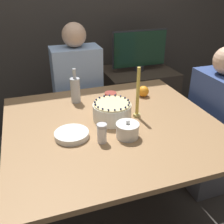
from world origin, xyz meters
TOP-DOWN VIEW (x-y plane):
  - ground_plane at (0.00, 0.00)m, footprint 12.00×12.00m
  - wall_behind at (0.00, 1.40)m, footprint 8.00×0.05m
  - dining_table at (0.00, 0.00)m, footprint 1.26×1.17m
  - cake at (0.01, 0.04)m, footprint 0.23×0.23m
  - sugar_bowl at (0.03, -0.17)m, footprint 0.13×0.13m
  - sugar_shaker at (-0.12, -0.17)m, footprint 0.05×0.05m
  - plate_stack at (-0.26, -0.08)m, footprint 0.19×0.19m
  - candle at (0.17, 0.03)m, footprint 0.04×0.04m
  - bottle at (-0.15, 0.37)m, footprint 0.07×0.07m
  - cup at (0.07, 0.25)m, footprint 0.08×0.08m
  - orange_fruit_0 at (0.34, 0.30)m, footprint 0.08×0.08m
  - person_man_blue_shirt at (-0.05, 0.78)m, footprint 0.40×0.34m
  - person_woman_floral at (0.83, 0.06)m, footprint 0.34×0.40m
  - side_cabinet at (0.66, 1.08)m, footprint 0.72×0.56m
  - tv_monitor at (0.66, 1.08)m, footprint 0.58×0.10m

SIDE VIEW (x-z plane):
  - ground_plane at x=0.00m, z-range 0.00..0.00m
  - side_cabinet at x=0.66m, z-range 0.00..0.69m
  - person_woman_floral at x=0.83m, z-range -0.08..1.08m
  - person_man_blue_shirt at x=-0.05m, z-range -0.08..1.17m
  - dining_table at x=0.00m, z-range 0.28..1.05m
  - plate_stack at x=-0.26m, z-range 0.77..0.80m
  - orange_fruit_0 at x=0.34m, z-range 0.77..0.85m
  - sugar_bowl at x=0.03m, z-range 0.76..0.87m
  - cup at x=0.07m, z-range 0.77..0.86m
  - sugar_shaker at x=-0.12m, z-range 0.77..0.88m
  - cake at x=0.01m, z-range 0.77..0.89m
  - bottle at x=-0.15m, z-range 0.74..0.98m
  - tv_monitor at x=0.66m, z-range 0.70..1.11m
  - candle at x=0.17m, z-range 0.74..1.07m
  - wall_behind at x=0.00m, z-range 0.00..2.60m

